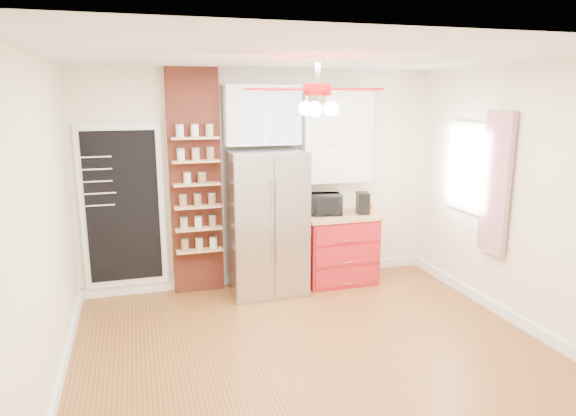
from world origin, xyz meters
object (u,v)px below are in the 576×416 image
object	(u,v)px
toaster_oven	(322,204)
pantry_jar_oats	(187,178)
fridge	(266,222)
red_cabinet	(338,248)
ceiling_fan	(318,90)
canister_left	(368,208)
coffee_maker	(363,203)

from	to	relation	value
toaster_oven	pantry_jar_oats	bearing A→B (deg)	-169.79
fridge	toaster_oven	size ratio (longest dim) A/B	3.73
fridge	toaster_oven	xyz separation A→B (m)	(0.76, 0.12, 0.15)
red_cabinet	pantry_jar_oats	world-z (taller)	pantry_jar_oats
ceiling_fan	toaster_oven	xyz separation A→B (m)	(0.71, 1.75, -1.39)
canister_left	pantry_jar_oats	size ratio (longest dim) A/B	1.12
toaster_oven	coffee_maker	xyz separation A→B (m)	(0.51, -0.11, 0.01)
ceiling_fan	pantry_jar_oats	distance (m)	2.25
ceiling_fan	canister_left	bearing A→B (deg)	51.36
red_cabinet	ceiling_fan	world-z (taller)	ceiling_fan
toaster_oven	pantry_jar_oats	size ratio (longest dim) A/B	3.81
fridge	coffee_maker	size ratio (longest dim) A/B	6.41
toaster_oven	pantry_jar_oats	world-z (taller)	pantry_jar_oats
red_cabinet	pantry_jar_oats	xyz separation A→B (m)	(-1.88, 0.10, 0.98)
fridge	pantry_jar_oats	bearing A→B (deg)	170.44
pantry_jar_oats	coffee_maker	bearing A→B (deg)	-3.92
toaster_oven	coffee_maker	distance (m)	0.52
toaster_oven	fridge	bearing A→B (deg)	-159.82
pantry_jar_oats	toaster_oven	bearing A→B (deg)	-1.23
red_cabinet	pantry_jar_oats	size ratio (longest dim) A/B	7.64
coffee_maker	pantry_jar_oats	size ratio (longest dim) A/B	2.22
fridge	ceiling_fan	world-z (taller)	ceiling_fan
red_cabinet	ceiling_fan	size ratio (longest dim) A/B	0.67
red_cabinet	toaster_oven	world-z (taller)	toaster_oven
ceiling_fan	coffee_maker	size ratio (longest dim) A/B	5.13
canister_left	fridge	bearing A→B (deg)	179.29
toaster_oven	pantry_jar_oats	xyz separation A→B (m)	(-1.67, 0.04, 0.40)
fridge	pantry_jar_oats	distance (m)	1.08
fridge	ceiling_fan	distance (m)	2.25
fridge	pantry_jar_oats	world-z (taller)	fridge
toaster_oven	canister_left	xyz separation A→B (m)	(0.58, -0.13, -0.06)
pantry_jar_oats	ceiling_fan	bearing A→B (deg)	-61.73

